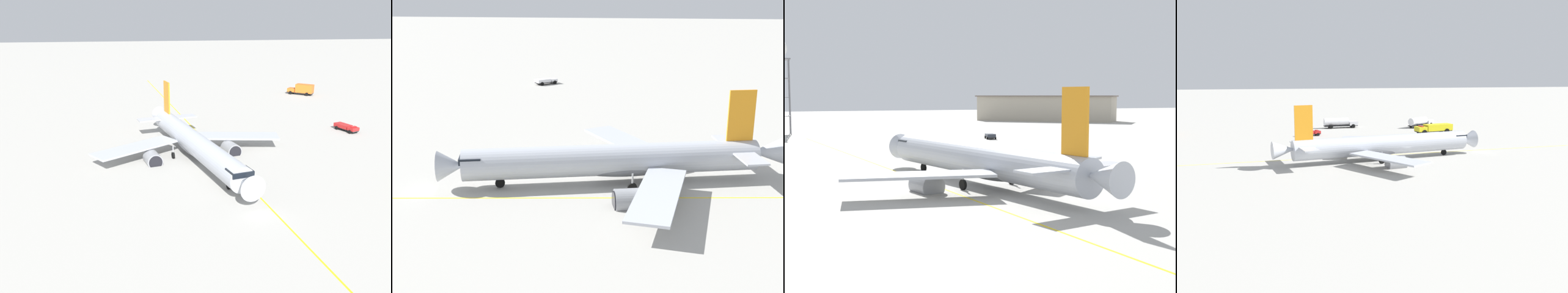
% 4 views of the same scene
% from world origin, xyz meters
% --- Properties ---
extents(ground_plane, '(600.00, 600.00, 0.00)m').
position_xyz_m(ground_plane, '(0.00, 0.00, 0.00)').
color(ground_plane, '#ADAAA3').
extents(airliner_main, '(40.14, 32.87, 11.30)m').
position_xyz_m(airliner_main, '(4.40, 0.28, 2.61)').
color(airliner_main, '#B2B7C1').
rests_on(airliner_main, ground_plane).
extents(baggage_truck_truck, '(4.74, 2.92, 1.22)m').
position_xyz_m(baggage_truck_truck, '(-56.59, 26.13, 0.72)').
color(baggage_truck_truck, '#232326').
rests_on(baggage_truck_truck, ground_plane).
extents(terminal_shed, '(47.87, 50.57, 9.92)m').
position_xyz_m(terminal_shed, '(-133.16, 80.90, 4.98)').
color(terminal_shed, '#B2A893').
rests_on(terminal_shed, ground_plane).
extents(taxiway_centreline, '(162.49, 18.43, 0.01)m').
position_xyz_m(taxiway_centreline, '(7.64, -4.04, 0.00)').
color(taxiway_centreline, yellow).
rests_on(taxiway_centreline, ground_plane).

